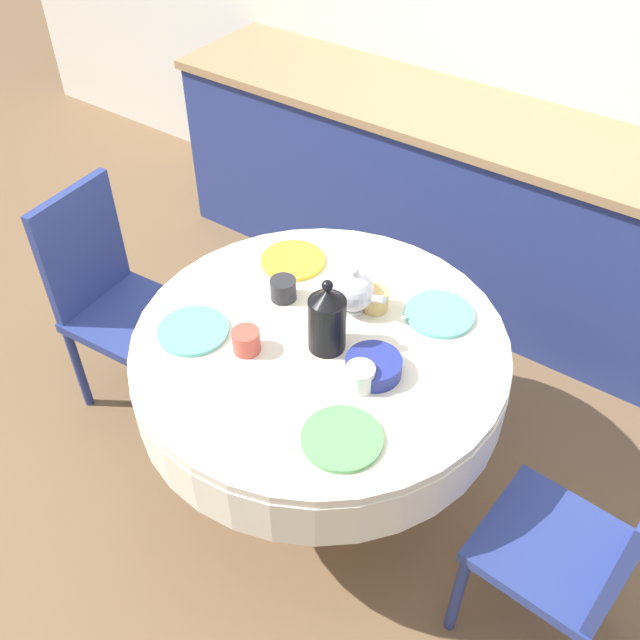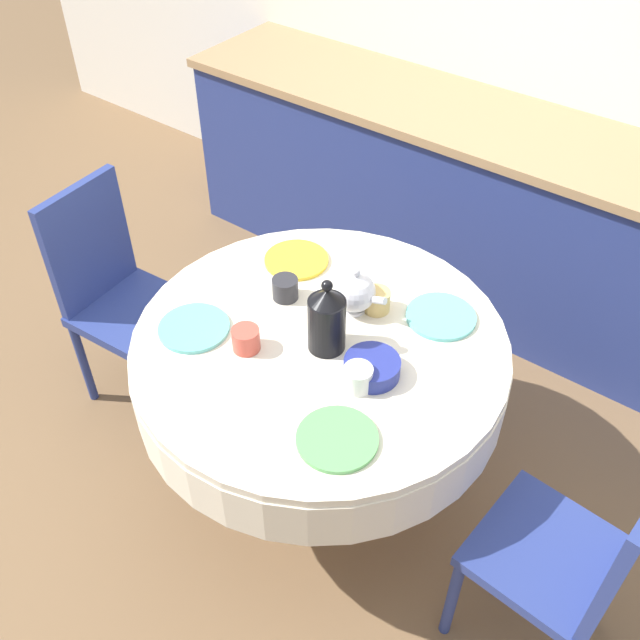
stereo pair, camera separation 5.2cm
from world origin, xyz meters
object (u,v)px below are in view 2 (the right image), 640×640
object	(u,v)px
chair_right	(116,289)
coffee_carafe	(327,320)
teapot	(356,292)
chair_left	(580,557)

from	to	relation	value
chair_right	coffee_carafe	distance (m)	1.05
teapot	coffee_carafe	bearing A→B (deg)	-82.52
teapot	chair_right	bearing A→B (deg)	-165.64
teapot	chair_left	bearing A→B (deg)	-14.85
chair_left	chair_right	bearing A→B (deg)	94.23
chair_right	teapot	size ratio (longest dim) A/B	5.16
coffee_carafe	teapot	world-z (taller)	coffee_carafe
chair_right	teapot	bearing A→B (deg)	100.22
chair_left	chair_right	distance (m)	1.90
chair_left	coffee_carafe	distance (m)	0.98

